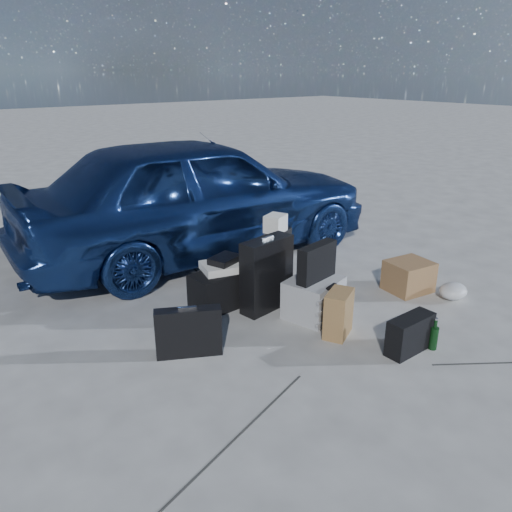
{
  "coord_description": "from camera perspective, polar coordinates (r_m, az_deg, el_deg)",
  "views": [
    {
      "loc": [
        -2.84,
        -2.5,
        2.12
      ],
      "look_at": [
        -0.23,
        0.85,
        0.53
      ],
      "focal_mm": 35.0,
      "sensor_mm": 36.0,
      "label": 1
    }
  ],
  "objects": [
    {
      "name": "ground",
      "position": [
        4.34,
        9.45,
        -9.08
      ],
      "size": [
        60.0,
        60.0,
        0.0
      ],
      "primitive_type": "plane",
      "color": "beige",
      "rests_on": "ground"
    },
    {
      "name": "car",
      "position": [
        5.99,
        -6.64,
        6.91
      ],
      "size": [
        4.38,
        2.0,
        1.46
      ],
      "primitive_type": "imported",
      "rotation": [
        0.0,
        0.0,
        1.51
      ],
      "color": "navy",
      "rests_on": "ground"
    },
    {
      "name": "pelican_case",
      "position": [
        4.58,
        6.59,
        -4.74
      ],
      "size": [
        0.58,
        0.51,
        0.36
      ],
      "primitive_type": "cube",
      "rotation": [
        0.0,
        0.0,
        0.26
      ],
      "color": "#A9ABAE",
      "rests_on": "ground"
    },
    {
      "name": "laptop_bag",
      "position": [
        4.46,
        6.97,
        -0.7
      ],
      "size": [
        0.45,
        0.18,
        0.33
      ],
      "primitive_type": "cube",
      "rotation": [
        0.0,
        0.0,
        0.17
      ],
      "color": "black",
      "rests_on": "pelican_case"
    },
    {
      "name": "briefcase",
      "position": [
        3.97,
        -7.71,
        -8.63
      ],
      "size": [
        0.51,
        0.34,
        0.4
      ],
      "primitive_type": "cube",
      "rotation": [
        0.0,
        0.0,
        -0.49
      ],
      "color": "black",
      "rests_on": "ground"
    },
    {
      "name": "suitcase_left",
      "position": [
        4.62,
        1.23,
        -2.1
      ],
      "size": [
        0.55,
        0.26,
        0.69
      ],
      "primitive_type": "cube",
      "rotation": [
        0.0,
        0.0,
        0.14
      ],
      "color": "black",
      "rests_on": "ground"
    },
    {
      "name": "suitcase_right",
      "position": [
        5.29,
        2.3,
        -0.03
      ],
      "size": [
        0.48,
        0.34,
        0.54
      ],
      "primitive_type": "cube",
      "rotation": [
        0.0,
        0.0,
        0.43
      ],
      "color": "black",
      "rests_on": "ground"
    },
    {
      "name": "white_carton",
      "position": [
        5.19,
        2.24,
        3.76
      ],
      "size": [
        0.28,
        0.25,
        0.18
      ],
      "primitive_type": "cube",
      "rotation": [
        0.0,
        0.0,
        0.41
      ],
      "color": "white",
      "rests_on": "suitcase_right"
    },
    {
      "name": "duffel_bag",
      "position": [
        4.77,
        -3.34,
        -3.61
      ],
      "size": [
        0.73,
        0.35,
        0.36
      ],
      "primitive_type": "cube",
      "rotation": [
        0.0,
        0.0,
        0.06
      ],
      "color": "black",
      "rests_on": "ground"
    },
    {
      "name": "flat_box_white",
      "position": [
        4.69,
        -3.65,
        -1.21
      ],
      "size": [
        0.48,
        0.4,
        0.07
      ],
      "primitive_type": "cube",
      "rotation": [
        0.0,
        0.0,
        -0.26
      ],
      "color": "white",
      "rests_on": "duffel_bag"
    },
    {
      "name": "flat_box_black",
      "position": [
        4.67,
        -3.6,
        -0.4
      ],
      "size": [
        0.33,
        0.28,
        0.06
      ],
      "primitive_type": "cube",
      "rotation": [
        0.0,
        0.0,
        0.32
      ],
      "color": "black",
      "rests_on": "flat_box_white"
    },
    {
      "name": "kraft_bag",
      "position": [
        4.28,
        9.41,
        -6.52
      ],
      "size": [
        0.35,
        0.29,
        0.4
      ],
      "primitive_type": "cube",
      "rotation": [
        0.0,
        0.0,
        0.47
      ],
      "color": "brown",
      "rests_on": "ground"
    },
    {
      "name": "cardboard_box",
      "position": [
        5.3,
        17.05,
        -2.22
      ],
      "size": [
        0.47,
        0.42,
        0.31
      ],
      "primitive_type": "cube",
      "rotation": [
        0.0,
        0.0,
        -0.15
      ],
      "color": "#8F5A3E",
      "rests_on": "ground"
    },
    {
      "name": "plastic_bag",
      "position": [
        5.29,
        21.61,
        -3.75
      ],
      "size": [
        0.3,
        0.26,
        0.16
      ],
      "primitive_type": "ellipsoid",
      "rotation": [
        0.0,
        0.0,
        0.04
      ],
      "color": "silver",
      "rests_on": "ground"
    },
    {
      "name": "messenger_bag",
      "position": [
        4.19,
        17.19,
        -8.53
      ],
      "size": [
        0.43,
        0.16,
        0.3
      ],
      "primitive_type": "cube",
      "rotation": [
        0.0,
        0.0,
        0.01
      ],
      "color": "black",
      "rests_on": "ground"
    },
    {
      "name": "green_bottle",
      "position": [
        4.29,
        19.7,
        -8.43
      ],
      "size": [
        0.07,
        0.07,
        0.26
      ],
      "primitive_type": "cylinder",
      "rotation": [
        0.0,
        0.0,
        -0.04
      ],
      "color": "black",
      "rests_on": "ground"
    }
  ]
}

